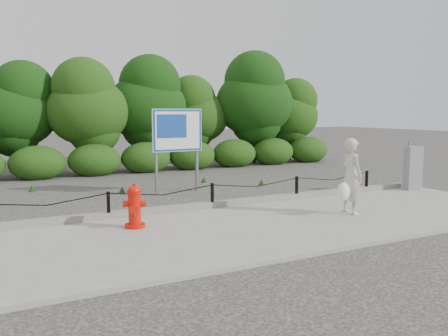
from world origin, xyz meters
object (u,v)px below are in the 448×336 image
fire_hydrant (135,207)px  pedestrian (351,177)px  utility_cabinet (413,168)px  advertising_sign (177,134)px

fire_hydrant → pedestrian: pedestrian is taller
fire_hydrant → pedestrian: size_ratio=0.51×
utility_cabinet → advertising_sign: (-6.16, 3.14, 1.01)m
utility_cabinet → pedestrian: bearing=-149.0°
pedestrian → advertising_sign: (-2.22, 4.76, 0.81)m
fire_hydrant → pedestrian: 4.82m
pedestrian → utility_cabinet: bearing=-67.8°
fire_hydrant → advertising_sign: size_ratio=0.36×
pedestrian → advertising_sign: advertising_sign is taller
pedestrian → advertising_sign: 5.31m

